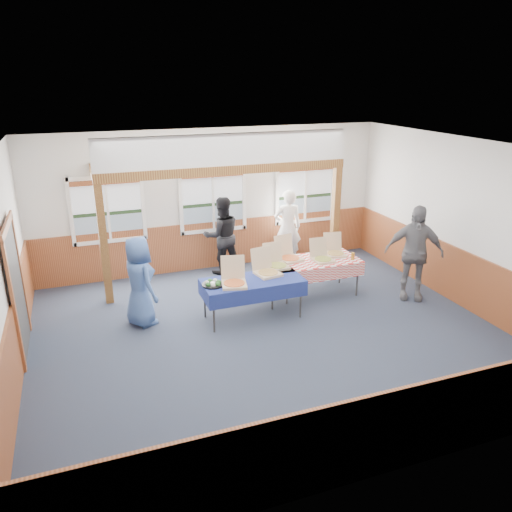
{
  "coord_description": "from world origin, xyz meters",
  "views": [
    {
      "loc": [
        -2.88,
        -7.21,
        4.26
      ],
      "look_at": [
        0.13,
        1.0,
        1.09
      ],
      "focal_mm": 35.0,
      "sensor_mm": 36.0,
      "label": 1
    }
  ],
  "objects": [
    {
      "name": "window_mid",
      "position": [
        0.0,
        3.46,
        1.68
      ],
      "size": [
        1.56,
        0.1,
        1.46
      ],
      "color": "white",
      "rests_on": "wall_back"
    },
    {
      "name": "man_blue",
      "position": [
        -2.01,
        1.15,
        0.83
      ],
      "size": [
        0.78,
        0.94,
        1.65
      ],
      "primitive_type": "imported",
      "rotation": [
        0.0,
        0.0,
        1.94
      ],
      "color": "#3E5E9B",
      "rests_on": "floor"
    },
    {
      "name": "veggie_tray",
      "position": [
        -0.8,
        0.69,
        0.79
      ],
      "size": [
        0.39,
        0.39,
        0.09
      ],
      "color": "black",
      "rests_on": "table_left"
    },
    {
      "name": "person_grey",
      "position": [
        3.25,
        0.43,
        0.96
      ],
      "size": [
        1.21,
        0.98,
        1.93
      ],
      "primitive_type": "imported",
      "rotation": [
        0.0,
        0.0,
        -0.54
      ],
      "color": "slate",
      "rests_on": "floor"
    },
    {
      "name": "wall_front",
      "position": [
        0.0,
        -3.5,
        1.6
      ],
      "size": [
        8.0,
        0.0,
        8.0
      ],
      "primitive_type": "plane",
      "rotation": [
        -1.57,
        0.0,
        0.0
      ],
      "color": "silver",
      "rests_on": "floor"
    },
    {
      "name": "woman_black",
      "position": [
        0.07,
        3.05,
        0.88
      ],
      "size": [
        0.86,
        0.67,
        1.77
      ],
      "primitive_type": "imported",
      "rotation": [
        0.0,
        0.0,
        3.15
      ],
      "color": "black",
      "rests_on": "floor"
    },
    {
      "name": "floor",
      "position": [
        0.0,
        0.0,
        0.0
      ],
      "size": [
        8.0,
        8.0,
        0.0
      ],
      "primitive_type": "plane",
      "color": "#252E3C",
      "rests_on": "ground"
    },
    {
      "name": "wall_back",
      "position": [
        0.0,
        3.5,
        1.6
      ],
      "size": [
        8.0,
        0.0,
        8.0
      ],
      "primitive_type": "plane",
      "rotation": [
        1.57,
        0.0,
        0.0
      ],
      "color": "silver",
      "rests_on": "floor"
    },
    {
      "name": "window_left",
      "position": [
        -2.3,
        3.46,
        1.68
      ],
      "size": [
        1.56,
        0.1,
        1.46
      ],
      "color": "white",
      "rests_on": "wall_back"
    },
    {
      "name": "wall_left",
      "position": [
        -4.0,
        0.0,
        1.6
      ],
      "size": [
        0.0,
        8.0,
        8.0
      ],
      "primitive_type": "plane",
      "rotation": [
        1.57,
        0.0,
        1.57
      ],
      "color": "silver",
      "rests_on": "floor"
    },
    {
      "name": "post_right",
      "position": [
        2.5,
        2.3,
        1.2
      ],
      "size": [
        0.15,
        0.15,
        2.4
      ],
      "primitive_type": "cube",
      "color": "#5D2F14",
      "rests_on": "floor"
    },
    {
      "name": "pizza_box_f",
      "position": [
        2.01,
        1.37,
        0.82
      ],
      "size": [
        0.46,
        0.53,
        0.42
      ],
      "rotation": [
        0.0,
        0.0,
        -0.18
      ],
      "color": "tan",
      "rests_on": "table_right"
    },
    {
      "name": "drink_glass",
      "position": [
        2.2,
        0.98,
        0.83
      ],
      "size": [
        0.07,
        0.07,
        0.15
      ],
      "primitive_type": "cylinder",
      "color": "#A66E1B",
      "rests_on": "table_right"
    },
    {
      "name": "table_right",
      "position": [
        1.35,
        1.23,
        0.71
      ],
      "size": [
        2.16,
        1.23,
        0.76
      ],
      "rotation": [
        0.0,
        0.0,
        0.17
      ],
      "color": "#313131",
      "rests_on": "floor"
    },
    {
      "name": "wainscot_back",
      "position": [
        0.0,
        3.48,
        0.55
      ],
      "size": [
        7.98,
        0.05,
        1.1
      ],
      "primitive_type": "cube",
      "color": "brown",
      "rests_on": "floor"
    },
    {
      "name": "woman_white",
      "position": [
        1.69,
        3.09,
        0.9
      ],
      "size": [
        0.71,
        0.52,
        1.8
      ],
      "primitive_type": "imported",
      "rotation": [
        0.0,
        0.0,
        3.0
      ],
      "color": "white",
      "rests_on": "floor"
    },
    {
      "name": "wainscot_front",
      "position": [
        0.0,
        -3.48,
        0.55
      ],
      "size": [
        7.98,
        0.05,
        1.1
      ],
      "primitive_type": "cube",
      "color": "brown",
      "rests_on": "floor"
    },
    {
      "name": "pizza_box_c",
      "position": [
        0.6,
        1.13,
        0.82
      ],
      "size": [
        0.41,
        0.5,
        0.44
      ],
      "rotation": [
        0.0,
        0.0,
        0.03
      ],
      "color": "tan",
      "rests_on": "table_right"
    },
    {
      "name": "pizza_box_e",
      "position": [
        1.6,
        1.15,
        0.82
      ],
      "size": [
        0.39,
        0.47,
        0.42
      ],
      "rotation": [
        0.0,
        0.0,
        0.01
      ],
      "color": "tan",
      "rests_on": "table_right"
    },
    {
      "name": "window_right",
      "position": [
        2.3,
        3.46,
        1.68
      ],
      "size": [
        1.56,
        0.1,
        1.46
      ],
      "color": "white",
      "rests_on": "wall_back"
    },
    {
      "name": "wall_right",
      "position": [
        4.0,
        0.0,
        1.6
      ],
      "size": [
        0.0,
        8.0,
        8.0
      ],
      "primitive_type": "plane",
      "rotation": [
        1.57,
        0.0,
        -1.57
      ],
      "color": "silver",
      "rests_on": "floor"
    },
    {
      "name": "pizza_box_a",
      "position": [
        -0.44,
        0.58,
        0.83
      ],
      "size": [
        0.54,
        0.61,
        0.47
      ],
      "rotation": [
        0.0,
        0.0,
        -0.23
      ],
      "color": "tan",
      "rests_on": "table_left"
    },
    {
      "name": "pizza_box_d",
      "position": [
        1.0,
        1.42,
        0.83
      ],
      "size": [
        0.51,
        0.58,
        0.46
      ],
      "rotation": [
        0.0,
        0.0,
        0.18
      ],
      "color": "tan",
      "rests_on": "table_right"
    },
    {
      "name": "cased_opening",
      "position": [
        -3.96,
        0.9,
        1.05
      ],
      "size": [
        0.06,
        1.3,
        2.1
      ],
      "primitive_type": "cube",
      "color": "#313131",
      "rests_on": "wall_left"
    },
    {
      "name": "wainscot_right",
      "position": [
        3.98,
        0.0,
        0.55
      ],
      "size": [
        0.05,
        6.98,
        1.1
      ],
      "primitive_type": "cube",
      "color": "brown",
      "rests_on": "floor"
    },
    {
      "name": "table_left",
      "position": [
        -0.05,
        0.69,
        0.7
      ],
      "size": [
        1.91,
        0.97,
        0.76
      ],
      "rotation": [
        0.0,
        0.0,
        0.09
      ],
      "color": "#313131",
      "rests_on": "floor"
    },
    {
      "name": "wainscot_left",
      "position": [
        -3.98,
        0.0,
        0.55
      ],
      "size": [
        0.05,
        6.98,
        1.1
      ],
      "primitive_type": "cube",
      "color": "brown",
      "rests_on": "floor"
    },
    {
      "name": "ceiling",
      "position": [
        0.0,
        0.0,
        3.2
      ],
      "size": [
        8.0,
        8.0,
        0.0
      ],
      "primitive_type": "plane",
      "rotation": [
        3.14,
        0.0,
        0.0
      ],
      "color": "white",
      "rests_on": "wall_back"
    },
    {
      "name": "post_left",
      "position": [
        -2.5,
        2.3,
        1.2
      ],
      "size": [
        0.15,
        0.15,
        2.4
      ],
      "primitive_type": "cube",
      "color": "#5D2F14",
      "rests_on": "floor"
    },
    {
      "name": "cross_beam",
      "position": [
        0.0,
        2.3,
        2.49
      ],
      "size": [
        5.15,
        0.18,
        0.18
      ],
      "primitive_type": "cube",
      "color": "#5D2F14",
      "rests_on": "post_left"
    },
    {
      "name": "pizza_box_b",
      "position": [
        0.3,
        0.85,
        0.83
      ],
      "size": [
        0.5,
        0.58,
        0.46
      ],
      "rotation": [
        0.0,
        0.0,
        0.17
      ],
      "color": "tan",
      "rests_on": "table_left"
    }
  ]
}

